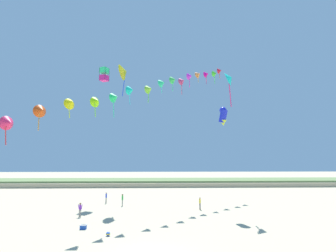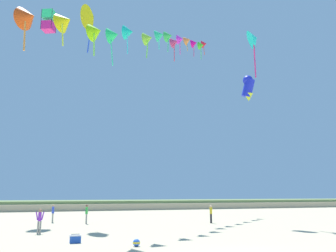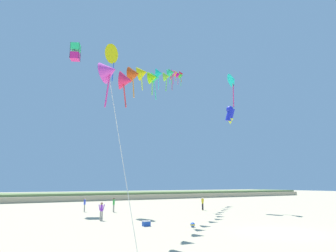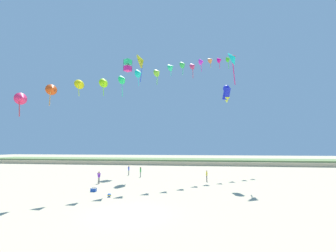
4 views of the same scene
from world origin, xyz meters
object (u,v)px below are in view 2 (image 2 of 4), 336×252
Objects in this scene: person_near_right at (40,219)px; beach_cooler at (75,239)px; person_near_left at (211,213)px; large_kite_mid_trail at (254,39)px; beach_ball at (136,243)px; large_kite_outer_drift at (248,87)px; person_mid_center at (87,213)px; large_kite_low_lead at (49,21)px; large_kite_high_solo at (90,17)px; person_far_left at (53,212)px.

person_near_right is 2.77× the size of beach_cooler.
person_near_left is at bearing 15.70° from person_near_right.
beach_ball is at bearing -145.58° from large_kite_mid_trail.
person_near_left is 11.74m from large_kite_outer_drift.
person_mid_center is (-10.53, 3.04, 0.03)m from person_near_left.
beach_ball is at bearing -75.67° from large_kite_low_lead.
person_near_left is at bearing -20.51° from large_kite_high_solo.
large_kite_mid_trail is 23.44m from beach_ball.
large_kite_low_lead is 6.31× the size of beach_ball.
large_kite_low_lead is (-14.78, 8.31, 19.94)m from person_near_left.
large_kite_low_lead is at bearing 116.93° from person_far_left.
large_kite_high_solo is at bearing 159.49° from person_near_left.
large_kite_low_lead reaches higher than large_kite_high_solo.
person_mid_center is at bearing -40.06° from person_far_left.
large_kite_mid_trail is 8.23× the size of beach_cooler.
person_far_left reaches higher than beach_ball.
person_far_left reaches higher than person_near_right.
person_near_right is 8.03m from person_mid_center.
large_kite_mid_trail is at bearing 5.50° from person_near_right.
person_far_left is 0.67× the size of large_kite_outer_drift.
large_kite_low_lead is 0.48× the size of large_kite_mid_trail.
large_kite_outer_drift is (13.24, -5.68, 11.08)m from person_mid_center.
beach_cooler reaches higher than beach_ball.
person_near_right is at bearing -174.50° from large_kite_mid_trail.
large_kite_high_solo is (2.43, -1.29, 18.94)m from person_far_left.
large_kite_mid_trail is (17.05, -7.63, 16.04)m from person_far_left.
large_kite_mid_trail is at bearing 34.42° from beach_ball.
large_kite_mid_trail is at bearing -20.42° from person_mid_center.
large_kite_high_solo reaches higher than large_kite_mid_trail.
large_kite_mid_trail is 13.11× the size of beach_ball.
large_kite_low_lead is 0.95× the size of large_kite_outer_drift.
person_near_right is 8.85m from beach_ball.
large_kite_outer_drift is (-1.07, -0.35, -4.95)m from large_kite_mid_trail.
large_kite_low_lead is at bearing 92.03° from person_near_right.
person_near_left is at bearing 148.84° from large_kite_mid_trail.
beach_ball is (-13.49, -9.25, -16.79)m from large_kite_mid_trail.
large_kite_low_lead is at bearing 97.48° from beach_cooler.
large_kite_high_solo is at bearing 107.00° from person_mid_center.
beach_cooler is at bearing 140.44° from beach_ball.
large_kite_high_solo is at bearing -47.23° from large_kite_low_lead.
large_kite_mid_trail is 5.07m from large_kite_outer_drift.
large_kite_high_solo is at bearing 156.55° from large_kite_mid_trail.
person_mid_center is 1.02× the size of person_far_left.
beach_ball is (-9.71, -11.53, -0.74)m from person_near_left.
beach_ball is at bearing -78.08° from person_far_left.
person_far_left is 0.71× the size of large_kite_low_lead.
large_kite_mid_trail is 16.20m from large_kite_high_solo.
person_near_right is (-14.34, -4.03, 0.01)m from person_near_left.
large_kite_outer_drift is at bearing -32.04° from large_kite_low_lead.
beach_ball is (4.63, -7.50, -0.74)m from person_near_right.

